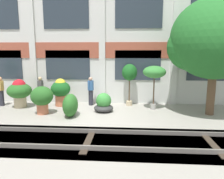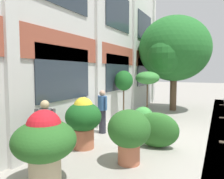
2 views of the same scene
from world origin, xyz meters
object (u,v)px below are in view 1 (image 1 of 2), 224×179
object	(u,v)px
resident_by_doorway	(1,90)
topiary_hedge	(70,105)
potted_plant_ribbed_drum	(61,90)
potted_plant_fluted_column	(42,98)
resident_near_plants	(91,90)
potted_plant_terracotta_small	(130,74)
broadleaf_tree	(215,41)
potted_plant_stone_basin	(20,91)
potted_plant_wide_bowl	(104,104)
resident_watching_tracks	(41,90)
potted_plant_low_pan	(154,73)

from	to	relation	value
resident_by_doorway	topiary_hedge	size ratio (longest dim) A/B	1.20
potted_plant_ribbed_drum	topiary_hedge	xyz separation A→B (m)	(1.05, -1.95, -0.36)
potted_plant_fluted_column	resident_near_plants	size ratio (longest dim) A/B	0.85
potted_plant_terracotta_small	potted_plant_ribbed_drum	distance (m)	3.96
potted_plant_terracotta_small	resident_near_plants	world-z (taller)	potted_plant_terracotta_small
resident_by_doorway	potted_plant_terracotta_small	bearing A→B (deg)	153.80
broadleaf_tree	resident_by_doorway	xyz separation A→B (m)	(-11.10, 0.95, -2.63)
potted_plant_stone_basin	potted_plant_ribbed_drum	distance (m)	2.20
potted_plant_wide_bowl	topiary_hedge	distance (m)	1.74
potted_plant_stone_basin	potted_plant_fluted_column	bearing A→B (deg)	-34.09
potted_plant_fluted_column	potted_plant_terracotta_small	bearing A→B (deg)	24.82
potted_plant_terracotta_small	topiary_hedge	distance (m)	3.82
potted_plant_ribbed_drum	resident_by_doorway	world-z (taller)	resident_by_doorway
potted_plant_terracotta_small	resident_watching_tracks	size ratio (longest dim) A/B	1.47
broadleaf_tree	potted_plant_low_pan	size ratio (longest dim) A/B	2.39
potted_plant_low_pan	resident_by_doorway	xyz separation A→B (m)	(-8.46, 0.17, -1.05)
resident_watching_tracks	resident_by_doorway	bearing A→B (deg)	-13.55
broadleaf_tree	potted_plant_stone_basin	distance (m)	10.26
potted_plant_wide_bowl	potted_plant_fluted_column	size ratio (longest dim) A/B	0.72
potted_plant_low_pan	resident_near_plants	size ratio (longest dim) A/B	1.42
potted_plant_stone_basin	potted_plant_fluted_column	world-z (taller)	potted_plant_stone_basin
potted_plant_ribbed_drum	potted_plant_terracotta_small	bearing A→B (deg)	4.92
potted_plant_wide_bowl	resident_near_plants	world-z (taller)	resident_near_plants
resident_by_doorway	resident_watching_tracks	xyz separation A→B (m)	(2.07, 0.54, -0.03)
potted_plant_wide_bowl	potted_plant_ribbed_drum	bearing A→B (deg)	157.64
potted_plant_ribbed_drum	resident_near_plants	size ratio (longest dim) A/B	0.96
broadleaf_tree	resident_by_doorway	world-z (taller)	broadleaf_tree
resident_watching_tracks	potted_plant_ribbed_drum	bearing A→B (deg)	138.57
resident_by_doorway	potted_plant_low_pan	bearing A→B (deg)	148.14
potted_plant_ribbed_drum	potted_plant_fluted_column	distance (m)	1.70
broadleaf_tree	resident_watching_tracks	bearing A→B (deg)	170.62
topiary_hedge	potted_plant_wide_bowl	bearing A→B (deg)	31.38
broadleaf_tree	potted_plant_ribbed_drum	bearing A→B (deg)	171.27
potted_plant_ribbed_drum	resident_by_doorway	bearing A→B (deg)	-175.91
resident_near_plants	topiary_hedge	size ratio (longest dim) A/B	1.18
potted_plant_stone_basin	potted_plant_terracotta_small	bearing A→B (deg)	7.79
broadleaf_tree	resident_by_doorway	size ratio (longest dim) A/B	3.35
broadleaf_tree	potted_plant_terracotta_small	xyz separation A→B (m)	(-3.91, 1.52, -1.71)
resident_near_plants	potted_plant_wide_bowl	bearing A→B (deg)	-30.80
potted_plant_wide_bowl	resident_watching_tracks	world-z (taller)	resident_watching_tracks
resident_watching_tracks	potted_plant_low_pan	bearing A→B (deg)	145.55
resident_near_plants	topiary_hedge	world-z (taller)	resident_near_plants
potted_plant_low_pan	resident_near_plants	bearing A→B (deg)	169.12
topiary_hedge	resident_near_plants	bearing A→B (deg)	74.54
potted_plant_terracotta_small	broadleaf_tree	bearing A→B (deg)	-21.25
broadleaf_tree	potted_plant_terracotta_small	world-z (taller)	broadleaf_tree
potted_plant_terracotta_small	potted_plant_fluted_column	xyz separation A→B (m)	(-4.27, -1.98, -0.99)
broadleaf_tree	potted_plant_terracotta_small	size ratio (longest dim) A/B	2.34
resident_watching_tracks	resident_near_plants	bearing A→B (deg)	151.06
potted_plant_terracotta_small	resident_by_doorway	xyz separation A→B (m)	(-7.19, -0.57, -0.92)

